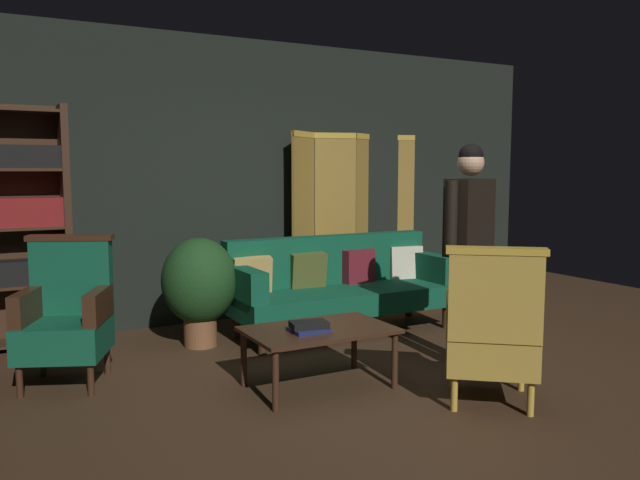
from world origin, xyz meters
name	(u,v)px	position (x,y,z in m)	size (l,w,h in m)	color
ground_plane	(374,385)	(0.00, 0.00, 0.00)	(10.00, 10.00, 0.00)	#3D2819
back_wall	(243,180)	(0.00, 2.45, 1.40)	(7.20, 0.10, 2.80)	black
folding_screen	(351,217)	(1.22, 2.36, 0.99)	(1.66, 0.39, 1.90)	olive
bookshelf	(12,223)	(-2.15, 2.19, 1.07)	(0.90, 0.32, 2.05)	#382114
velvet_couch	(339,283)	(0.55, 1.46, 0.46)	(2.12, 0.78, 0.88)	#382114
coffee_table	(319,335)	(-0.36, 0.15, 0.37)	(1.00, 0.64, 0.42)	#382114
armchair_gilt_accent	(492,330)	(0.46, -0.66, 0.49)	(0.81, 0.81, 1.04)	gold
armchair_wing_left	(66,315)	(-1.88, 1.08, 0.49)	(0.76, 0.76, 1.04)	#382114
standing_figure	(469,234)	(0.87, 0.04, 1.03)	(0.57, 0.32, 1.70)	black
potted_plant	(199,284)	(-0.76, 1.55, 0.54)	(0.64, 0.64, 0.93)	brown
book_navy_cloth	(309,330)	(-0.46, 0.09, 0.43)	(0.25, 0.19, 0.03)	navy
book_black_cloth	(309,325)	(-0.46, 0.09, 0.47)	(0.25, 0.16, 0.04)	black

